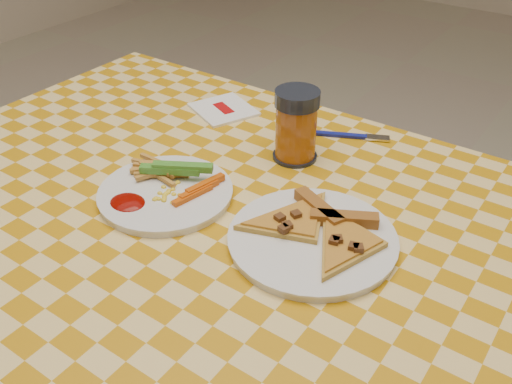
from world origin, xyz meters
TOP-DOWN VIEW (x-y plane):
  - table at (0.00, 0.00)m, footprint 1.28×0.88m
  - plate_left at (-0.10, -0.03)m, footprint 0.23×0.23m
  - plate_right at (0.17, 0.01)m, footprint 0.28×0.28m
  - fries_veggies at (-0.11, -0.01)m, footprint 0.19×0.18m
  - pizza_slices at (0.18, 0.02)m, footprint 0.30×0.24m
  - drink_glass at (0.02, 0.22)m, footprint 0.09×0.09m
  - napkin at (-0.22, 0.30)m, footprint 0.16×0.16m
  - fork at (0.07, 0.35)m, footprint 0.15×0.08m

SIDE VIEW (x-z plane):
  - table at x=0.00m, z-range 0.30..1.06m
  - napkin at x=-0.22m, z-range 0.76..0.76m
  - fork at x=0.07m, z-range 0.76..0.76m
  - plate_left at x=-0.10m, z-range 0.76..0.77m
  - plate_right at x=0.17m, z-range 0.76..0.77m
  - pizza_slices at x=0.18m, z-range 0.76..0.79m
  - fries_veggies at x=-0.11m, z-range 0.76..0.80m
  - drink_glass at x=0.02m, z-range 0.75..0.89m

